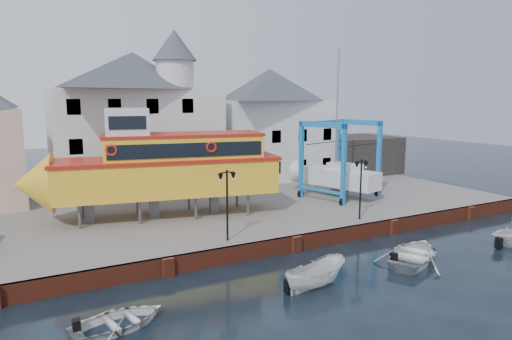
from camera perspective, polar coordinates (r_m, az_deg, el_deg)
name	(u,v)px	position (r m, az deg, el deg)	size (l,w,h in m)	color
ground	(296,252)	(28.31, 4.98, -10.17)	(140.00, 140.00, 0.00)	black
hardstanding	(222,206)	(37.48, -4.25, -4.55)	(44.00, 22.00, 1.00)	#69625E
quay_wall	(295,244)	(28.23, 4.88, -9.15)	(44.00, 0.47, 1.00)	maroon
building_white_main	(137,120)	(41.94, -14.65, 6.09)	(14.00, 8.30, 14.00)	silver
building_white_right	(269,124)	(47.72, 1.68, 5.81)	(12.00, 8.00, 11.20)	silver
shed_dark	(356,154)	(52.17, 12.35, 1.91)	(8.00, 7.00, 4.00)	black
lamp_post_left	(227,187)	(26.36, -3.64, -2.19)	(1.12, 0.32, 4.20)	black
lamp_post_right	(361,174)	(31.76, 13.00, -0.48)	(1.12, 0.32, 4.20)	black
tour_boat	(154,167)	(32.23, -12.69, 0.41)	(17.91, 7.32, 7.60)	#59595E
travel_lift	(333,172)	(39.34, 9.57, -0.19)	(6.76, 8.41, 12.31)	blue
motorboat_a	(315,287)	(23.51, 7.43, -14.35)	(1.44, 3.83, 1.48)	silver
motorboat_b	(414,261)	(28.30, 19.12, -10.66)	(3.66, 5.13, 1.06)	silver
motorboat_d	(119,328)	(20.48, -16.77, -18.38)	(2.80, 3.92, 0.81)	silver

